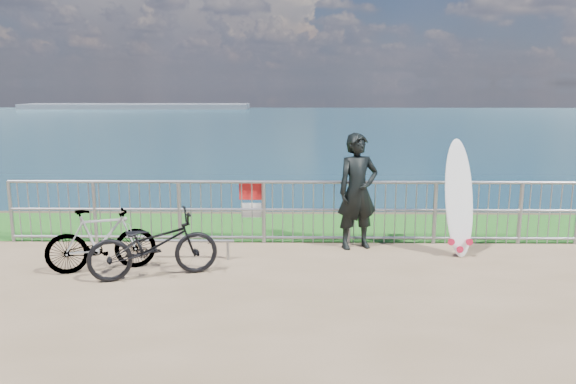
{
  "coord_description": "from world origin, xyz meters",
  "views": [
    {
      "loc": [
        0.07,
        -8.03,
        2.79
      ],
      "look_at": [
        -0.07,
        1.2,
        1.0
      ],
      "focal_mm": 35.0,
      "sensor_mm": 36.0,
      "label": 1
    }
  ],
  "objects_px": {
    "surfer": "(358,191)",
    "surfboard": "(459,202)",
    "bicycle_far": "(101,240)",
    "bicycle_near": "(153,245)"
  },
  "relations": [
    {
      "from": "bicycle_far",
      "to": "surfer",
      "type": "bearing_deg",
      "value": -90.97
    },
    {
      "from": "surfer",
      "to": "bicycle_far",
      "type": "relative_size",
      "value": 1.23
    },
    {
      "from": "surfboard",
      "to": "bicycle_far",
      "type": "xyz_separation_m",
      "value": [
        -5.59,
        -0.91,
        -0.4
      ]
    },
    {
      "from": "surfer",
      "to": "bicycle_far",
      "type": "distance_m",
      "value": 4.2
    },
    {
      "from": "surfer",
      "to": "surfboard",
      "type": "relative_size",
      "value": 1.03
    },
    {
      "from": "surfboard",
      "to": "bicycle_far",
      "type": "height_order",
      "value": "surfboard"
    },
    {
      "from": "surfboard",
      "to": "bicycle_far",
      "type": "distance_m",
      "value": 5.67
    },
    {
      "from": "surfer",
      "to": "bicycle_far",
      "type": "xyz_separation_m",
      "value": [
        -3.97,
        -1.28,
        -0.51
      ]
    },
    {
      "from": "surfer",
      "to": "surfboard",
      "type": "distance_m",
      "value": 1.66
    },
    {
      "from": "bicycle_near",
      "to": "bicycle_far",
      "type": "relative_size",
      "value": 1.16
    }
  ]
}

